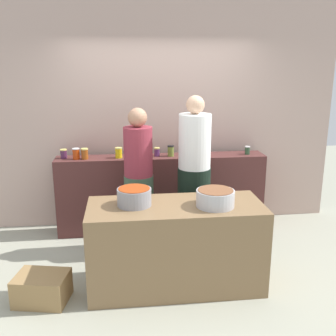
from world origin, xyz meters
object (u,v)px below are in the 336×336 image
(preserve_jar_7, at_px, (247,150))
(cook_with_tongs, at_px, (139,187))
(preserve_jar_1, at_px, (76,154))
(preserve_jar_5, at_px, (157,152))
(cook_in_cap, at_px, (194,182))
(preserve_jar_0, at_px, (64,154))
(bread_crate, at_px, (42,288))
(preserve_jar_2, at_px, (85,154))
(cooking_pot_center, at_px, (215,198))
(preserve_jar_6, at_px, (171,151))
(cooking_pot_left, at_px, (134,197))
(preserve_jar_4, at_px, (145,152))
(preserve_jar_3, at_px, (119,153))

(preserve_jar_7, relative_size, cook_with_tongs, 0.06)
(preserve_jar_1, height_order, preserve_jar_5, preserve_jar_1)
(cook_with_tongs, distance_m, cook_in_cap, 0.64)
(preserve_jar_0, xyz_separation_m, bread_crate, (-0.05, -1.56, -0.93))
(preserve_jar_1, relative_size, preserve_jar_2, 1.02)
(preserve_jar_1, relative_size, cooking_pot_center, 0.38)
(preserve_jar_6, height_order, cooking_pot_center, preserve_jar_6)
(cook_in_cap, bearing_deg, cook_with_tongs, 173.87)
(preserve_jar_5, distance_m, cook_in_cap, 0.77)
(cook_in_cap, bearing_deg, preserve_jar_2, 156.13)
(bread_crate, bearing_deg, cooking_pot_left, 11.78)
(cooking_pot_left, relative_size, cook_with_tongs, 0.19)
(preserve_jar_0, relative_size, preserve_jar_4, 1.19)
(preserve_jar_1, height_order, cooking_pot_center, preserve_jar_1)
(preserve_jar_0, bearing_deg, bread_crate, -91.82)
(preserve_jar_5, bearing_deg, bread_crate, -128.31)
(preserve_jar_6, bearing_deg, preserve_jar_3, -178.45)
(preserve_jar_3, distance_m, cooking_pot_center, 1.71)
(cooking_pot_left, bearing_deg, cooking_pot_center, -8.46)
(cook_in_cap, bearing_deg, preserve_jar_1, 157.58)
(preserve_jar_0, height_order, cooking_pot_center, preserve_jar_0)
(cooking_pot_center, bearing_deg, preserve_jar_5, 106.02)
(preserve_jar_6, distance_m, cooking_pot_center, 1.48)
(preserve_jar_1, xyz_separation_m, cooking_pot_left, (0.68, -1.31, -0.14))
(preserve_jar_1, distance_m, preserve_jar_3, 0.53)
(preserve_jar_2, height_order, preserve_jar_4, preserve_jar_2)
(bread_crate, bearing_deg, preserve_jar_6, 47.42)
(cooking_pot_left, height_order, cook_in_cap, cook_in_cap)
(preserve_jar_5, xyz_separation_m, preserve_jar_6, (0.18, -0.03, 0.01))
(preserve_jar_7, xyz_separation_m, cook_in_cap, (-0.81, -0.59, -0.23))
(preserve_jar_2, bearing_deg, preserve_jar_6, 1.72)
(preserve_jar_6, xyz_separation_m, cook_with_tongs, (-0.44, -0.53, -0.30))
(preserve_jar_4, relative_size, cooking_pot_center, 0.27)
(preserve_jar_3, xyz_separation_m, cook_with_tongs, (0.23, -0.51, -0.30))
(cooking_pot_left, xyz_separation_m, bread_crate, (-0.89, -0.18, -0.81))
(preserve_jar_2, bearing_deg, bread_crate, -101.97)
(preserve_jar_0, relative_size, preserve_jar_7, 1.09)
(preserve_jar_6, relative_size, cooking_pot_center, 0.38)
(preserve_jar_5, height_order, cooking_pot_center, preserve_jar_5)
(cooking_pot_left, bearing_deg, cook_with_tongs, 84.61)
(preserve_jar_1, height_order, cook_with_tongs, cook_with_tongs)
(preserve_jar_2, bearing_deg, preserve_jar_0, 165.23)
(preserve_jar_3, bearing_deg, bread_crate, -116.06)
(cooking_pot_left, relative_size, bread_crate, 0.69)
(preserve_jar_7, height_order, cooking_pot_center, preserve_jar_7)
(preserve_jar_4, height_order, cook_in_cap, cook_in_cap)
(preserve_jar_0, distance_m, cook_in_cap, 1.69)
(preserve_jar_1, bearing_deg, preserve_jar_4, 4.73)
(preserve_jar_6, bearing_deg, cook_in_cap, -71.68)
(preserve_jar_1, bearing_deg, preserve_jar_2, -2.81)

